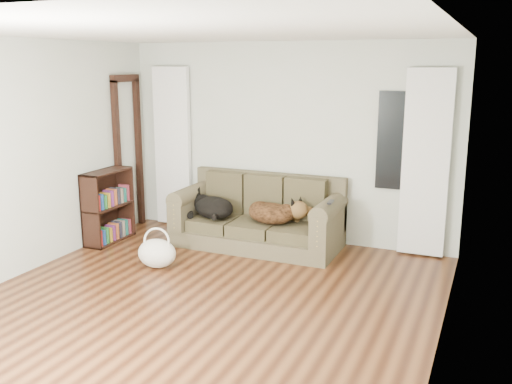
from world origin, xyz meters
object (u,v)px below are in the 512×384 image
at_px(sofa, 257,212).
at_px(dog_shepherd, 274,212).
at_px(bookshelf, 108,205).
at_px(dog_black_lab, 211,207).
at_px(tote_bag, 157,254).

distance_m(sofa, dog_shepherd, 0.26).
bearing_deg(bookshelf, dog_black_lab, 27.38).
bearing_deg(dog_black_lab, tote_bag, -62.58).
distance_m(sofa, tote_bag, 1.44).
distance_m(dog_black_lab, dog_shepherd, 0.87).
bearing_deg(dog_shepherd, dog_black_lab, 14.43).
bearing_deg(bookshelf, sofa, 23.57).
bearing_deg(bookshelf, dog_shepherd, 20.44).
height_order(dog_black_lab, bookshelf, bookshelf).
bearing_deg(tote_bag, dog_black_lab, 82.54).
bearing_deg(sofa, dog_black_lab, -171.34).
relative_size(dog_shepherd, tote_bag, 1.39).
height_order(tote_bag, bookshelf, bookshelf).
distance_m(dog_shepherd, tote_bag, 1.56).
height_order(sofa, dog_black_lab, sofa).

